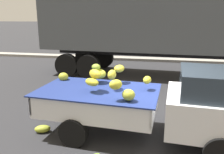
% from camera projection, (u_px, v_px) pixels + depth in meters
% --- Properties ---
extents(ground, '(220.00, 220.00, 0.00)m').
position_uv_depth(ground, '(151.00, 134.00, 5.61)').
color(ground, '#28282B').
extents(curb_strip, '(80.00, 0.80, 0.16)m').
position_uv_depth(curb_strip, '(156.00, 60.00, 14.75)').
color(curb_strip, gray).
rests_on(curb_strip, ground).
extents(pickup_truck, '(5.08, 2.05, 1.70)m').
position_uv_depth(pickup_truck, '(184.00, 105.00, 5.02)').
color(pickup_truck, white).
rests_on(pickup_truck, ground).
extents(semi_trailer, '(12.12, 3.22, 3.95)m').
position_uv_depth(semi_trailer, '(172.00, 21.00, 10.27)').
color(semi_trailer, '#4C5156').
rests_on(semi_trailer, ground).
extents(fallen_banana_bunch_near_tailgate, '(0.44, 0.35, 0.18)m').
position_uv_depth(fallen_banana_bunch_near_tailgate, '(43.00, 129.00, 5.66)').
color(fallen_banana_bunch_near_tailgate, '#A1AB30').
rests_on(fallen_banana_bunch_near_tailgate, ground).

